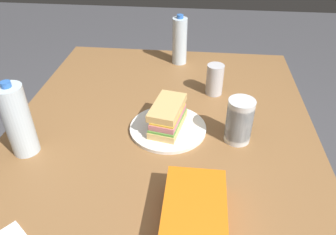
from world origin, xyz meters
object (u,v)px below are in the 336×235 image
water_bottle_tall (180,41)px  sandwich (168,116)px  water_bottle_spare (18,120)px  soda_can_silver (215,80)px  chip_bag (194,212)px  plastic_cup_stack (239,121)px  dining_table (158,167)px  paper_plate (168,128)px

water_bottle_tall → sandwich: bearing=-179.9°
sandwich → water_bottle_spare: (-0.16, 0.43, 0.06)m
sandwich → soda_can_silver: soda_can_silver is taller
chip_bag → water_bottle_spare: size_ratio=0.94×
plastic_cup_stack → water_bottle_spare: bearing=100.7°
plastic_cup_stack → chip_bag: bearing=159.4°
sandwich → chip_bag: 0.38m
chip_bag → water_bottle_tall: bearing=6.9°
sandwich → dining_table: bearing=165.8°
chip_bag → plastic_cup_stack: 0.36m
chip_bag → water_bottle_tall: water_bottle_tall is taller
paper_plate → chip_bag: 0.38m
sandwich → water_bottle_spare: water_bottle_spare is taller
dining_table → soda_can_silver: size_ratio=12.02×
dining_table → soda_can_silver: (0.34, -0.18, 0.16)m
water_bottle_spare → paper_plate: bearing=-70.3°
sandwich → chip_bag: (-0.37, -0.10, -0.02)m
water_bottle_tall → soda_can_silver: bearing=-148.9°
sandwich → plastic_cup_stack: (-0.03, -0.23, 0.02)m
water_bottle_tall → soda_can_silver: (-0.26, -0.16, -0.04)m
sandwich → water_bottle_tall: 0.52m
dining_table → sandwich: 0.17m
water_bottle_spare → soda_can_silver: bearing=-54.9°
soda_can_silver → plastic_cup_stack: bearing=-165.8°
water_bottle_tall → dining_table: bearing=178.0°
paper_plate → plastic_cup_stack: 0.24m
dining_table → plastic_cup_stack: bearing=-77.2°
dining_table → chip_bag: chip_bag is taller
paper_plate → soda_can_silver: bearing=-31.2°
dining_table → soda_can_silver: soda_can_silver is taller
water_bottle_tall → plastic_cup_stack: bearing=-157.2°
soda_can_silver → dining_table: bearing=152.4°
dining_table → paper_plate: 0.13m
paper_plate → plastic_cup_stack: bearing=-97.1°
paper_plate → water_bottle_spare: bearing=109.7°
dining_table → paper_plate: bearing=-15.5°
sandwich → soda_can_silver: size_ratio=1.62×
sandwich → chip_bag: size_ratio=0.86×
chip_bag → water_bottle_spare: water_bottle_spare is taller
paper_plate → dining_table: bearing=164.5°
sandwich → plastic_cup_stack: 0.23m
paper_plate → water_bottle_tall: size_ratio=1.15×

